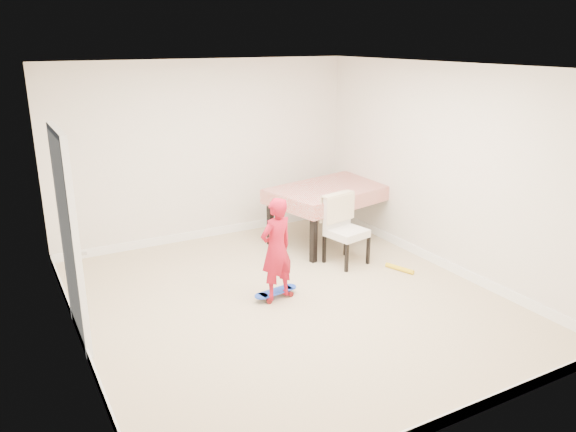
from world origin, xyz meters
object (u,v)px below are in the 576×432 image
skateboard (276,294)px  child (276,252)px  dining_table (331,214)px  dining_chair (347,230)px

skateboard → child: 0.55m
dining_table → skateboard: size_ratio=3.12×
skateboard → child: size_ratio=0.47×
dining_chair → skateboard: size_ratio=1.65×
dining_chair → skateboard: (-1.30, -0.47, -0.42)m
dining_table → dining_chair: size_ratio=1.88×
skateboard → child: (-0.02, -0.05, 0.55)m
child → dining_chair: bearing=-171.7°
dining_table → child: 2.13m
dining_chair → skateboard: dining_chair is taller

